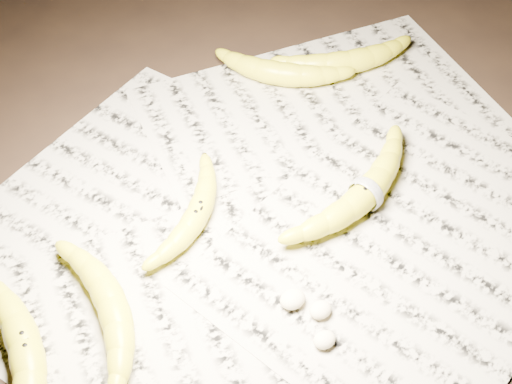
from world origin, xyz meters
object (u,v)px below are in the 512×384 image
banana_left_a (24,347)px  banana_left_b (112,304)px  banana_center (197,212)px  banana_upper_b (279,72)px  banana_taped (366,192)px  banana_upper_a (348,60)px

banana_left_a → banana_left_b: banana_left_a is taller
banana_left_b → banana_center: banana_left_b is taller
banana_upper_b → banana_left_b: bearing=-102.0°
banana_upper_b → banana_center: bearing=-98.1°
banana_left_a → banana_center: (0.27, 0.08, -0.00)m
banana_taped → banana_upper_a: 0.30m
banana_left_a → banana_taped: size_ratio=0.96×
banana_center → banana_taped: bearing=-63.1°
banana_center → banana_upper_a: bearing=-16.6°
banana_left_a → banana_center: size_ratio=1.28×
banana_upper_a → banana_center: bearing=-139.5°
banana_left_a → banana_left_b: 0.11m
banana_center → banana_upper_b: 0.33m
banana_center → banana_upper_b: size_ratio=0.94×
banana_left_b → banana_upper_b: bearing=-50.1°
banana_center → banana_left_a: bearing=156.5°
banana_left_b → banana_center: 0.18m
banana_left_a → banana_center: 0.28m
banana_left_a → banana_left_b: (0.11, -0.00, -0.00)m
banana_taped → banana_left_a: bearing=159.8°
banana_taped → banana_center: bearing=138.2°
banana_upper_a → banana_upper_b: size_ratio=1.07×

